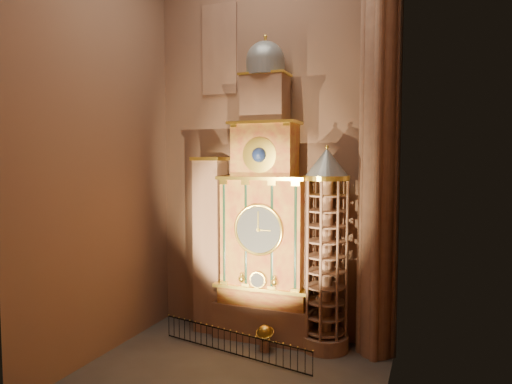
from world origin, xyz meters
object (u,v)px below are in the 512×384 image
at_px(astronomical_clock, 265,221).
at_px(stair_turret, 326,251).
at_px(portrait_tower, 210,244).
at_px(iron_railing, 233,343).
at_px(celestial_globe, 265,336).

bearing_deg(astronomical_clock, stair_turret, -4.30).
distance_m(portrait_tower, iron_railing, 5.95).
relative_size(astronomical_clock, portrait_tower, 1.64).
xyz_separation_m(portrait_tower, iron_railing, (2.71, -2.80, -4.50)).
bearing_deg(portrait_tower, celestial_globe, -23.05).
relative_size(celestial_globe, iron_railing, 0.16).
relative_size(portrait_tower, celestial_globe, 7.24).
xyz_separation_m(stair_turret, celestial_globe, (-2.87, -1.44, -4.42)).
xyz_separation_m(stair_turret, iron_railing, (-4.19, -2.52, -4.62)).
bearing_deg(portrait_tower, astronomical_clock, -0.29).
bearing_deg(celestial_globe, portrait_tower, 156.95).
bearing_deg(iron_railing, stair_turret, 31.03).
distance_m(stair_turret, celestial_globe, 5.46).
height_order(portrait_tower, iron_railing, portrait_tower).
bearing_deg(iron_railing, portrait_tower, 134.11).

